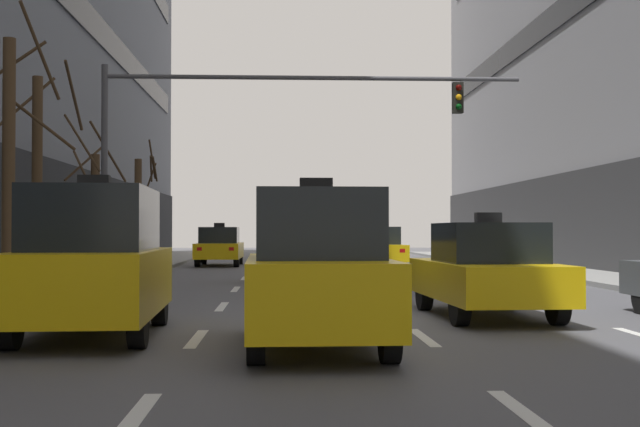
{
  "coord_description": "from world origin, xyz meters",
  "views": [
    {
      "loc": [
        -2.0,
        -14.89,
        1.51
      ],
      "look_at": [
        -0.43,
        19.61,
        2.21
      ],
      "focal_mm": 47.61,
      "sensor_mm": 36.0,
      "label": 1
    }
  ],
  "objects_px": {
    "traffic_signal_0": "(245,123)",
    "taxi_driving_4": "(94,262)",
    "street_tree_0": "(38,177)",
    "taxi_driving_5": "(376,248)",
    "street_tree_2": "(139,209)",
    "car_driving_1": "(354,245)",
    "taxi_driving_0": "(486,271)",
    "taxi_driving_3": "(298,246)",
    "street_tree_3": "(9,160)",
    "street_tree_1": "(94,208)",
    "taxi_driving_6": "(220,247)",
    "taxi_driving_2": "(316,270)"
  },
  "relations": [
    {
      "from": "car_driving_1",
      "to": "street_tree_2",
      "type": "distance_m",
      "value": 12.21
    },
    {
      "from": "taxi_driving_2",
      "to": "street_tree_1",
      "type": "distance_m",
      "value": 15.49
    },
    {
      "from": "taxi_driving_3",
      "to": "street_tree_3",
      "type": "xyz_separation_m",
      "value": [
        -5.94,
        -7.55,
        1.88
      ]
    },
    {
      "from": "car_driving_1",
      "to": "taxi_driving_5",
      "type": "bearing_deg",
      "value": -88.4
    },
    {
      "from": "street_tree_0",
      "to": "street_tree_3",
      "type": "bearing_deg",
      "value": -90.68
    },
    {
      "from": "taxi_driving_2",
      "to": "street_tree_2",
      "type": "distance_m",
      "value": 22.54
    },
    {
      "from": "taxi_driving_4",
      "to": "street_tree_2",
      "type": "xyz_separation_m",
      "value": [
        -2.74,
        20.32,
        1.29
      ]
    },
    {
      "from": "car_driving_1",
      "to": "street_tree_3",
      "type": "distance_m",
      "value": 25.28
    },
    {
      "from": "taxi_driving_4",
      "to": "street_tree_1",
      "type": "height_order",
      "value": "street_tree_1"
    },
    {
      "from": "taxi_driving_3",
      "to": "street_tree_1",
      "type": "height_order",
      "value": "street_tree_1"
    },
    {
      "from": "street_tree_0",
      "to": "street_tree_3",
      "type": "relative_size",
      "value": 0.87
    },
    {
      "from": "traffic_signal_0",
      "to": "street_tree_3",
      "type": "height_order",
      "value": "traffic_signal_0"
    },
    {
      "from": "street_tree_0",
      "to": "taxi_driving_5",
      "type": "bearing_deg",
      "value": 56.93
    },
    {
      "from": "car_driving_1",
      "to": "street_tree_3",
      "type": "height_order",
      "value": "street_tree_3"
    },
    {
      "from": "taxi_driving_4",
      "to": "street_tree_0",
      "type": "distance_m",
      "value": 7.67
    },
    {
      "from": "taxi_driving_4",
      "to": "taxi_driving_5",
      "type": "distance_m",
      "value": 21.96
    },
    {
      "from": "taxi_driving_4",
      "to": "taxi_driving_6",
      "type": "bearing_deg",
      "value": 89.96
    },
    {
      "from": "traffic_signal_0",
      "to": "street_tree_1",
      "type": "bearing_deg",
      "value": 154.68
    },
    {
      "from": "taxi_driving_0",
      "to": "taxi_driving_2",
      "type": "bearing_deg",
      "value": -129.61
    },
    {
      "from": "taxi_driving_6",
      "to": "street_tree_1",
      "type": "xyz_separation_m",
      "value": [
        -2.82,
        -11.55,
        1.35
      ]
    },
    {
      "from": "car_driving_1",
      "to": "taxi_driving_6",
      "type": "distance_m",
      "value": 7.41
    },
    {
      "from": "traffic_signal_0",
      "to": "taxi_driving_4",
      "type": "bearing_deg",
      "value": -99.01
    },
    {
      "from": "taxi_driving_2",
      "to": "taxi_driving_5",
      "type": "distance_m",
      "value": 22.66
    },
    {
      "from": "street_tree_1",
      "to": "taxi_driving_5",
      "type": "bearing_deg",
      "value": 41.61
    },
    {
      "from": "taxi_driving_2",
      "to": "taxi_driving_5",
      "type": "bearing_deg",
      "value": 81.71
    },
    {
      "from": "car_driving_1",
      "to": "street_tree_3",
      "type": "bearing_deg",
      "value": -110.84
    },
    {
      "from": "taxi_driving_5",
      "to": "taxi_driving_6",
      "type": "relative_size",
      "value": 1.02
    },
    {
      "from": "car_driving_1",
      "to": "taxi_driving_2",
      "type": "distance_m",
      "value": 30.09
    },
    {
      "from": "taxi_driving_0",
      "to": "traffic_signal_0",
      "type": "height_order",
      "value": "traffic_signal_0"
    },
    {
      "from": "car_driving_1",
      "to": "street_tree_1",
      "type": "relative_size",
      "value": 0.96
    },
    {
      "from": "taxi_driving_6",
      "to": "traffic_signal_0",
      "type": "bearing_deg",
      "value": -82.99
    },
    {
      "from": "street_tree_2",
      "to": "taxi_driving_5",
      "type": "bearing_deg",
      "value": 4.34
    },
    {
      "from": "taxi_driving_5",
      "to": "traffic_signal_0",
      "type": "bearing_deg",
      "value": -114.48
    },
    {
      "from": "taxi_driving_2",
      "to": "traffic_signal_0",
      "type": "distance_m",
      "value": 12.68
    },
    {
      "from": "taxi_driving_4",
      "to": "taxi_driving_6",
      "type": "relative_size",
      "value": 1.0
    },
    {
      "from": "taxi_driving_5",
      "to": "taxi_driving_4",
      "type": "bearing_deg",
      "value": -106.9
    },
    {
      "from": "taxi_driving_3",
      "to": "street_tree_0",
      "type": "relative_size",
      "value": 0.87
    },
    {
      "from": "street_tree_2",
      "to": "street_tree_3",
      "type": "height_order",
      "value": "street_tree_3"
    },
    {
      "from": "taxi_driving_0",
      "to": "taxi_driving_4",
      "type": "bearing_deg",
      "value": -159.34
    },
    {
      "from": "taxi_driving_3",
      "to": "street_tree_3",
      "type": "bearing_deg",
      "value": -128.21
    },
    {
      "from": "traffic_signal_0",
      "to": "taxi_driving_6",
      "type": "bearing_deg",
      "value": 97.01
    },
    {
      "from": "street_tree_1",
      "to": "street_tree_3",
      "type": "relative_size",
      "value": 0.82
    },
    {
      "from": "taxi_driving_6",
      "to": "street_tree_2",
      "type": "relative_size",
      "value": 0.93
    },
    {
      "from": "taxi_driving_3",
      "to": "street_tree_3",
      "type": "height_order",
      "value": "street_tree_3"
    },
    {
      "from": "street_tree_0",
      "to": "street_tree_3",
      "type": "xyz_separation_m",
      "value": [
        -0.02,
        -1.99,
        0.21
      ]
    },
    {
      "from": "taxi_driving_0",
      "to": "street_tree_1",
      "type": "relative_size",
      "value": 0.93
    },
    {
      "from": "street_tree_2",
      "to": "taxi_driving_2",
      "type": "bearing_deg",
      "value": -74.9
    },
    {
      "from": "taxi_driving_2",
      "to": "street_tree_1",
      "type": "xyz_separation_m",
      "value": [
        -5.92,
        14.26,
        1.17
      ]
    },
    {
      "from": "taxi_driving_0",
      "to": "taxi_driving_3",
      "type": "distance_m",
      "value": 10.63
    },
    {
      "from": "taxi_driving_0",
      "to": "street_tree_3",
      "type": "relative_size",
      "value": 0.77
    }
  ]
}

